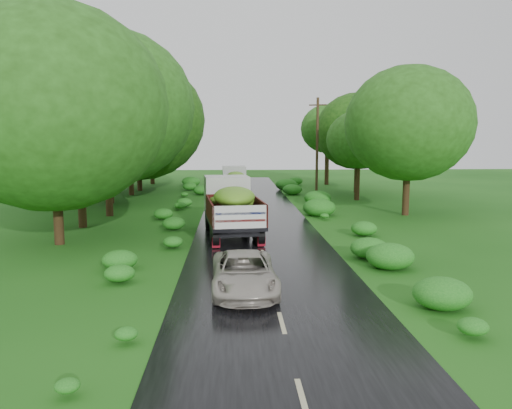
{
  "coord_description": "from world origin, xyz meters",
  "views": [
    {
      "loc": [
        -1.34,
        -16.96,
        5.03
      ],
      "look_at": [
        -0.14,
        7.55,
        1.7
      ],
      "focal_mm": 35.0,
      "sensor_mm": 36.0,
      "label": 1
    }
  ],
  "objects": [
    {
      "name": "utility_pole",
      "position": [
        5.91,
        25.18,
        4.28
      ],
      "size": [
        1.41,
        0.56,
        8.31
      ],
      "rotation": [
        0.0,
        0.0,
        -0.33
      ],
      "color": "#382616",
      "rests_on": "ground"
    },
    {
      "name": "ground",
      "position": [
        0.0,
        0.0,
        0.0
      ],
      "size": [
        120.0,
        120.0,
        0.0
      ],
      "primitive_type": "plane",
      "color": "#174F11",
      "rests_on": "ground"
    },
    {
      "name": "car",
      "position": [
        -0.96,
        -1.19,
        0.64
      ],
      "size": [
        2.16,
        4.51,
        1.24
      ],
      "primitive_type": "imported",
      "rotation": [
        0.0,
        0.0,
        0.02
      ],
      "color": "#B2AA9F",
      "rests_on": "road"
    },
    {
      "name": "road",
      "position": [
        0.0,
        5.0,
        0.01
      ],
      "size": [
        6.5,
        80.0,
        0.02
      ],
      "primitive_type": "cube",
      "color": "black",
      "rests_on": "ground"
    },
    {
      "name": "truck_near",
      "position": [
        -1.39,
        8.43,
        1.64
      ],
      "size": [
        3.19,
        7.11,
        2.89
      ],
      "rotation": [
        0.0,
        0.0,
        0.11
      ],
      "color": "black",
      "rests_on": "ground"
    },
    {
      "name": "trees_right",
      "position": [
        9.51,
        23.97,
        5.54
      ],
      "size": [
        4.93,
        24.62,
        7.69
      ],
      "color": "black",
      "rests_on": "ground"
    },
    {
      "name": "road_lines",
      "position": [
        0.0,
        6.0,
        0.02
      ],
      "size": [
        0.12,
        69.6,
        0.0
      ],
      "color": "#BFB78C",
      "rests_on": "road"
    },
    {
      "name": "shrubs",
      "position": [
        0.0,
        14.0,
        0.35
      ],
      "size": [
        11.9,
        44.0,
        0.7
      ],
      "color": "#186919",
      "rests_on": "ground"
    },
    {
      "name": "truck_far",
      "position": [
        -1.05,
        25.46,
        1.4
      ],
      "size": [
        2.29,
        5.95,
        2.47
      ],
      "rotation": [
        0.0,
        0.0,
        0.04
      ],
      "color": "black",
      "rests_on": "ground"
    },
    {
      "name": "trees_left",
      "position": [
        -9.94,
        21.68,
        6.44
      ],
      "size": [
        5.91,
        35.02,
        9.5
      ],
      "color": "black",
      "rests_on": "ground"
    }
  ]
}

